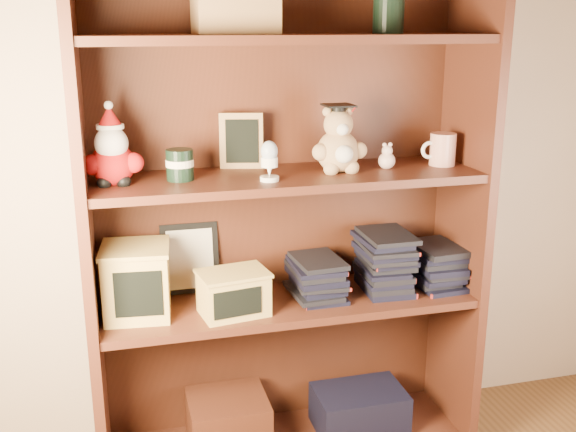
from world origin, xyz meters
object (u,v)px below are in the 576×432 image
bookcase (283,224)px  treats_box (137,281)px  grad_teddy_bear (339,146)px  teacher_mug (442,149)px

bookcase → treats_box: bookcase is taller
grad_teddy_bear → teacher_mug: grad_teddy_bear is taller
grad_teddy_bear → teacher_mug: (0.34, 0.01, -0.03)m
bookcase → treats_box: 0.47m
teacher_mug → bookcase: bearing=174.2°
bookcase → teacher_mug: (0.50, -0.05, 0.22)m
bookcase → grad_teddy_bear: bookcase is taller
bookcase → grad_teddy_bear: 0.30m
grad_teddy_bear → teacher_mug: 0.34m
teacher_mug → treats_box: (-0.95, -0.00, -0.34)m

